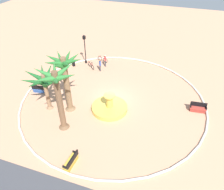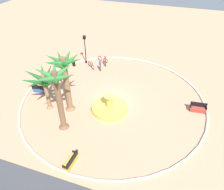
# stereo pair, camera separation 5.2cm
# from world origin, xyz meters

# --- Properties ---
(ground_plane) EXTENTS (80.00, 80.00, 0.00)m
(ground_plane) POSITION_xyz_m (0.00, 0.00, 0.00)
(ground_plane) COLOR tan
(plaza_curb) EXTENTS (19.63, 19.63, 0.20)m
(plaza_curb) POSITION_xyz_m (0.00, 0.00, 0.10)
(plaza_curb) COLOR silver
(plaza_curb) RESTS_ON ground
(fountain) EXTENTS (3.65, 3.65, 1.87)m
(fountain) POSITION_xyz_m (-0.17, 1.68, 0.29)
(fountain) COLOR gold
(fountain) RESTS_ON ground
(palm_tree_near_fountain) EXTENTS (4.28, 4.36, 4.27)m
(palm_tree_near_fountain) POSITION_xyz_m (5.79, 3.36, 3.30)
(palm_tree_near_fountain) COLOR #8E6B4C
(palm_tree_near_fountain) RESTS_ON ground
(palm_tree_by_curb) EXTENTS (3.79, 3.70, 6.26)m
(palm_tree_by_curb) POSITION_xyz_m (3.02, 5.36, 4.43)
(palm_tree_by_curb) COLOR brown
(palm_tree_by_curb) RESTS_ON ground
(palm_tree_mid_plaza) EXTENTS (3.55, 3.42, 6.11)m
(palm_tree_mid_plaza) POSITION_xyz_m (3.70, 2.83, 4.40)
(palm_tree_mid_plaza) COLOR brown
(palm_tree_mid_plaza) RESTS_ON ground
(bench_east) EXTENTS (0.59, 1.63, 1.00)m
(bench_east) POSITION_xyz_m (0.49, 8.84, 0.35)
(bench_east) COLOR gold
(bench_east) RESTS_ON ground
(bench_west) EXTENTS (1.64, 0.66, 1.00)m
(bench_west) POSITION_xyz_m (-8.72, -0.93, 0.35)
(bench_west) COLOR #B73D33
(bench_west) RESTS_ON ground
(bench_north) EXTENTS (1.66, 0.74, 1.00)m
(bench_north) POSITION_xyz_m (8.33, 1.32, 0.35)
(bench_north) COLOR #335BA8
(bench_north) RESTS_ON ground
(lamppost) EXTENTS (0.32, 0.32, 4.07)m
(lamppost) POSITION_xyz_m (6.19, -6.69, 2.38)
(lamppost) COLOR black
(lamppost) RESTS_ON ground
(trash_bin) EXTENTS (0.46, 0.46, 0.73)m
(trash_bin) POSITION_xyz_m (7.42, -5.37, 0.39)
(trash_bin) COLOR black
(trash_bin) RESTS_ON ground
(bicycle_red_frame) EXTENTS (1.65, 0.66, 0.94)m
(bicycle_red_frame) POSITION_xyz_m (4.12, -7.75, 0.38)
(bicycle_red_frame) COLOR black
(bicycle_red_frame) RESTS_ON ground
(bicycle_by_lamppost) EXTENTS (1.34, 1.17, 0.94)m
(bicycle_by_lamppost) POSITION_xyz_m (4.97, -5.61, 0.38)
(bicycle_by_lamppost) COLOR black
(bicycle_by_lamppost) RESTS_ON ground
(person_cyclist_helmet) EXTENTS (0.34, 0.48, 1.65)m
(person_cyclist_helmet) POSITION_xyz_m (3.54, -5.29, 0.92)
(person_cyclist_helmet) COLOR #33333D
(person_cyclist_helmet) RESTS_ON ground
(person_cyclist_photo) EXTENTS (0.32, 0.50, 1.69)m
(person_cyclist_photo) POSITION_xyz_m (3.30, -6.64, 0.95)
(person_cyclist_photo) COLOR #33333D
(person_cyclist_photo) RESTS_ON ground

